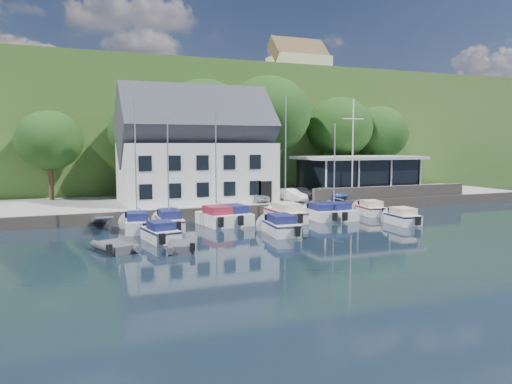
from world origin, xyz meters
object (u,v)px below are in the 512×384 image
at_px(club_pavilion, 358,175).
at_px(boat_r1_5, 319,211).
at_px(car_white, 290,195).
at_px(boat_r1_0, 136,171).
at_px(boat_r1_1, 168,168).
at_px(boat_r1_4, 286,164).
at_px(car_dgrey, 300,193).
at_px(harbor_building, 196,155).
at_px(boat_r2_2, 280,224).
at_px(boat_r1_7, 370,207).
at_px(car_silver, 255,196).
at_px(dinghy_1, 181,245).
at_px(boat_r2_4, 402,216).
at_px(flagpole, 353,149).
at_px(boat_r2_0, 161,231).
at_px(dinghy_0, 116,245).
at_px(boat_r1_3, 234,214).
at_px(boat_r1_2, 216,165).
at_px(boat_r1_6, 334,168).

height_order(club_pavilion, boat_r1_5, club_pavilion).
bearing_deg(car_white, boat_r1_5, -105.67).
xyz_separation_m(boat_r1_0, boat_r1_1, (2.38, -0.02, 0.19)).
bearing_deg(boat_r1_4, car_dgrey, 54.03).
bearing_deg(club_pavilion, boat_r1_1, -158.72).
relative_size(harbor_building, boat_r2_2, 2.44).
bearing_deg(boat_r1_7, car_silver, 155.95).
xyz_separation_m(car_dgrey, dinghy_1, (-15.54, -14.47, -1.29)).
distance_m(boat_r1_1, boat_r1_7, 19.03).
relative_size(boat_r1_1, boat_r2_4, 1.96).
bearing_deg(boat_r1_4, dinghy_1, -143.15).
bearing_deg(boat_r1_5, flagpole, 42.38).
height_order(car_white, boat_r2_0, car_white).
bearing_deg(boat_r1_4, dinghy_0, -154.58).
height_order(car_dgrey, boat_r1_5, car_dgrey).
xyz_separation_m(boat_r1_3, boat_r2_2, (1.50, -5.63, -0.06)).
height_order(harbor_building, boat_r1_2, harbor_building).
height_order(boat_r1_4, boat_r2_4, boat_r1_4).
distance_m(boat_r1_3, dinghy_1, 10.54).
relative_size(club_pavilion, boat_r1_0, 1.48).
relative_size(boat_r2_0, boat_r2_2, 0.82).
relative_size(car_white, boat_r1_5, 0.62).
bearing_deg(car_silver, dinghy_1, -143.21).
bearing_deg(boat_r1_3, flagpole, 12.15).
bearing_deg(car_white, boat_r1_4, -137.59).
bearing_deg(boat_r2_2, boat_r2_4, 8.19).
xyz_separation_m(harbor_building, boat_r2_2, (2.25, -14.31, -4.63)).
bearing_deg(boat_r1_7, car_white, 147.79).
distance_m(boat_r1_6, boat_r1_7, 5.69).
bearing_deg(boat_r1_0, boat_r1_4, 8.00).
xyz_separation_m(boat_r1_1, boat_r2_2, (6.97, -4.96, -3.93)).
bearing_deg(boat_r1_1, boat_r1_6, 3.21).
bearing_deg(boat_r1_6, boat_r1_4, 166.54).
bearing_deg(club_pavilion, car_white, -160.80).
distance_m(harbor_building, boat_r1_1, 10.50).
bearing_deg(car_dgrey, boat_r1_5, -116.53).
bearing_deg(boat_r1_1, dinghy_1, -93.49).
height_order(flagpole, boat_r2_0, flagpole).
distance_m(club_pavilion, car_dgrey, 8.49).
relative_size(car_silver, boat_r1_6, 0.39).
bearing_deg(boat_r2_2, boat_r1_2, 126.36).
bearing_deg(boat_r1_1, car_dgrey, 28.20).
distance_m(flagpole, boat_r1_4, 10.94).
relative_size(boat_r2_0, dinghy_0, 1.57).
xyz_separation_m(boat_r1_3, boat_r1_5, (7.54, -0.59, -0.08)).
xyz_separation_m(car_silver, dinghy_1, (-10.43, -13.90, -1.25)).
xyz_separation_m(boat_r1_1, dinghy_0, (-4.67, -6.51, -4.29)).
height_order(boat_r1_7, boat_r2_0, boat_r2_0).
relative_size(car_dgrey, boat_r2_0, 0.88).
relative_size(car_silver, boat_r1_5, 0.58).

